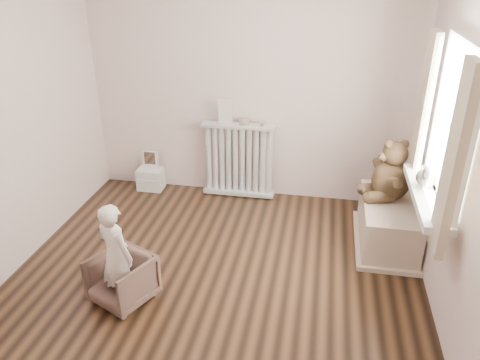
% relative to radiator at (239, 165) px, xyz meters
% --- Properties ---
extents(floor, '(3.60, 3.60, 0.01)m').
position_rel_radiator_xyz_m(floor, '(0.10, -1.68, -0.39)').
color(floor, black).
rests_on(floor, ground).
extents(back_wall, '(3.60, 0.02, 2.60)m').
position_rel_radiator_xyz_m(back_wall, '(0.10, 0.12, 0.91)').
color(back_wall, silver).
rests_on(back_wall, ground).
extents(front_wall, '(3.60, 0.02, 2.60)m').
position_rel_radiator_xyz_m(front_wall, '(0.10, -3.48, 0.91)').
color(front_wall, silver).
rests_on(front_wall, ground).
extents(right_wall, '(0.02, 3.60, 2.60)m').
position_rel_radiator_xyz_m(right_wall, '(1.90, -1.68, 0.91)').
color(right_wall, silver).
rests_on(right_wall, ground).
extents(window, '(0.03, 0.90, 1.10)m').
position_rel_radiator_xyz_m(window, '(1.86, -1.38, 1.06)').
color(window, white).
rests_on(window, right_wall).
extents(window_sill, '(0.22, 1.10, 0.06)m').
position_rel_radiator_xyz_m(window_sill, '(1.77, -1.38, 0.48)').
color(window_sill, silver).
rests_on(window_sill, right_wall).
extents(curtain_left, '(0.06, 0.26, 1.30)m').
position_rel_radiator_xyz_m(curtain_left, '(1.75, -1.95, 1.00)').
color(curtain_left, beige).
rests_on(curtain_left, right_wall).
extents(curtain_right, '(0.06, 0.26, 1.30)m').
position_rel_radiator_xyz_m(curtain_right, '(1.75, -0.81, 1.00)').
color(curtain_right, beige).
rests_on(curtain_right, right_wall).
extents(radiator, '(0.83, 0.16, 0.88)m').
position_rel_radiator_xyz_m(radiator, '(0.00, 0.00, 0.00)').
color(radiator, silver).
rests_on(radiator, floor).
extents(paper_doll, '(0.16, 0.01, 0.27)m').
position_rel_radiator_xyz_m(paper_doll, '(-0.15, 0.00, 0.62)').
color(paper_doll, beige).
rests_on(paper_doll, radiator).
extents(tin_a, '(0.11, 0.11, 0.07)m').
position_rel_radiator_xyz_m(tin_a, '(0.06, 0.00, 0.52)').
color(tin_a, '#A59E8C').
rests_on(tin_a, radiator).
extents(tin_b, '(0.08, 0.08, 0.04)m').
position_rel_radiator_xyz_m(tin_b, '(0.27, 0.00, 0.51)').
color(tin_b, '#A59E8C').
rests_on(tin_b, radiator).
extents(toy_vanity, '(0.30, 0.21, 0.47)m').
position_rel_radiator_xyz_m(toy_vanity, '(-1.08, -0.03, -0.11)').
color(toy_vanity, silver).
rests_on(toy_vanity, floor).
extents(armchair, '(0.59, 0.59, 0.41)m').
position_rel_radiator_xyz_m(armchair, '(-0.58, -2.01, -0.18)').
color(armchair, brown).
rests_on(armchair, floor).
extents(child, '(0.39, 0.33, 0.90)m').
position_rel_radiator_xyz_m(child, '(-0.58, -2.06, 0.08)').
color(child, white).
rests_on(child, armchair).
extents(toy_bench, '(0.51, 0.96, 0.45)m').
position_rel_radiator_xyz_m(toy_bench, '(1.62, -0.75, -0.19)').
color(toy_bench, '#C5B399').
rests_on(toy_bench, floor).
extents(teddy_bear, '(0.56, 0.48, 0.58)m').
position_rel_radiator_xyz_m(teddy_bear, '(1.60, -0.63, 0.28)').
color(teddy_bear, '#332314').
rests_on(teddy_bear, toy_bench).
extents(plush_cat, '(0.23, 0.29, 0.21)m').
position_rel_radiator_xyz_m(plush_cat, '(1.76, -1.28, 0.61)').
color(plush_cat, slate).
rests_on(plush_cat, window_sill).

